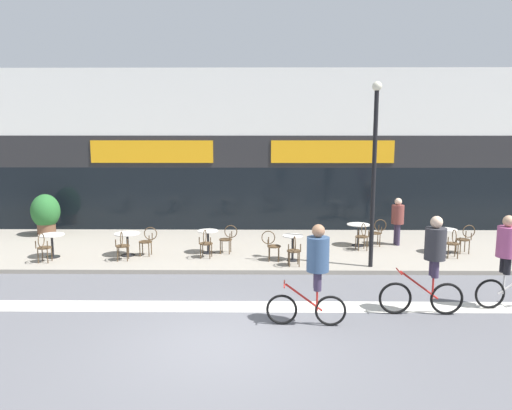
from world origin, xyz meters
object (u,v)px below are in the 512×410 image
at_px(bistro_table_2, 208,237).
at_px(cyclist_1, 431,259).
at_px(cafe_chair_2_side, 228,237).
at_px(bistro_table_0, 52,241).
at_px(bistro_table_3, 293,243).
at_px(cafe_chair_3_side, 271,244).
at_px(cafe_chair_5_near, 453,242).
at_px(cafe_chair_0_near, 43,245).
at_px(cafe_chair_5_side, 466,237).
at_px(lamp_post, 374,162).
at_px(cafe_chair_3_near, 294,249).
at_px(cafe_chair_4_near, 362,235).
at_px(bistro_table_4, 358,230).
at_px(planter_pot, 46,213).
at_px(bistro_table_5, 446,236).
at_px(pedestrian_near_end, 398,217).
at_px(cafe_chair_2_near, 206,242).
at_px(bistro_table_1, 127,239).
at_px(cafe_chair_4_side, 377,231).
at_px(cyclist_2, 509,255).
at_px(cafe_chair_1_near, 122,244).
at_px(cyclist_0, 316,266).
at_px(cafe_chair_1_side, 148,239).

relative_size(bistro_table_2, cyclist_1, 0.33).
height_order(cafe_chair_2_side, cyclist_1, cyclist_1).
bearing_deg(bistro_table_0, bistro_table_3, -2.48).
distance_m(cafe_chair_3_side, cafe_chair_5_near, 5.48).
distance_m(cafe_chair_0_near, cafe_chair_5_side, 12.82).
height_order(bistro_table_3, cafe_chair_3_side, cafe_chair_3_side).
bearing_deg(lamp_post, cafe_chair_3_near, -179.53).
distance_m(cafe_chair_4_near, lamp_post, 3.08).
height_order(bistro_table_4, cyclist_1, cyclist_1).
bearing_deg(planter_pot, cyclist_1, -32.57).
bearing_deg(bistro_table_5, bistro_table_2, -179.44).
distance_m(bistro_table_2, cafe_chair_5_near, 7.46).
bearing_deg(pedestrian_near_end, cyclist_1, 72.30).
distance_m(bistro_table_2, cafe_chair_2_near, 0.63).
bearing_deg(cafe_chair_4_near, planter_pot, 71.51).
xyz_separation_m(cafe_chair_2_near, cafe_chair_2_side, (0.63, 0.62, 0.00)).
height_order(bistro_table_1, cafe_chair_4_side, cafe_chair_4_side).
relative_size(bistro_table_4, cyclist_1, 0.35).
relative_size(bistro_table_5, cafe_chair_2_near, 0.85).
bearing_deg(cafe_chair_0_near, cafe_chair_3_side, -86.70).
height_order(bistro_table_3, bistro_table_5, bistro_table_5).
relative_size(lamp_post, cyclist_2, 2.41).
relative_size(cafe_chair_1_near, pedestrian_near_end, 0.57).
bearing_deg(cafe_chair_3_side, bistro_table_1, 177.62).
distance_m(bistro_table_4, pedestrian_near_end, 1.40).
bearing_deg(bistro_table_2, bistro_table_0, -173.22).
bearing_deg(bistro_table_0, cyclist_0, -33.34).
xyz_separation_m(bistro_table_1, cafe_chair_1_side, (0.63, -0.00, 0.01)).
bearing_deg(cafe_chair_4_near, cafe_chair_0_near, 91.74).
height_order(bistro_table_4, lamp_post, lamp_post).
distance_m(cafe_chair_5_side, cyclist_2, 4.65).
xyz_separation_m(bistro_table_3, cafe_chair_2_near, (-2.61, 0.25, -0.02)).
xyz_separation_m(planter_pot, cyclist_0, (8.95, -7.99, 0.34)).
xyz_separation_m(cafe_chair_3_near, cafe_chair_5_near, (4.84, 0.94, 0.00)).
bearing_deg(pedestrian_near_end, cafe_chair_3_near, 27.23).
distance_m(bistro_table_1, cafe_chair_1_side, 0.63).
distance_m(bistro_table_3, cafe_chair_4_near, 2.63).
height_order(bistro_table_5, cafe_chair_3_side, cafe_chair_3_side).
bearing_deg(lamp_post, bistro_table_2, 162.80).
height_order(bistro_table_0, pedestrian_near_end, pedestrian_near_end).
distance_m(bistro_table_4, lamp_post, 3.49).
relative_size(cafe_chair_1_near, cafe_chair_5_near, 1.00).
xyz_separation_m(bistro_table_3, bistro_table_5, (4.85, 0.94, 0.01)).
height_order(bistro_table_3, cyclist_0, cyclist_0).
height_order(bistro_table_4, cafe_chair_0_near, cafe_chair_0_near).
bearing_deg(bistro_table_3, cafe_chair_5_side, 9.84).
bearing_deg(cyclist_2, cafe_chair_4_side, 105.00).
bearing_deg(bistro_table_4, cyclist_1, -85.82).
bearing_deg(bistro_table_3, cafe_chair_4_near, 28.44).
bearing_deg(pedestrian_near_end, cafe_chair_4_near, 21.90).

